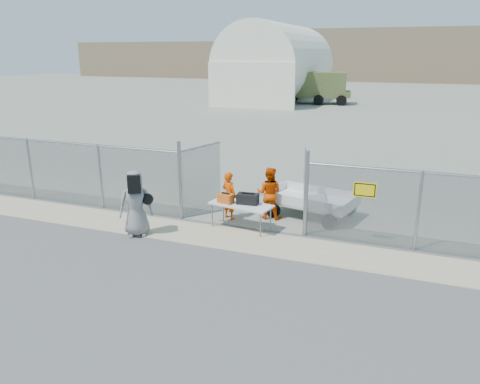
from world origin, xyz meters
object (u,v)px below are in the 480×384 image
at_px(visitor, 136,203).
at_px(utility_trailer, 311,203).
at_px(security_worker_left, 229,196).
at_px(folding_table, 241,216).
at_px(security_worker_right, 269,193).

height_order(visitor, utility_trailer, visitor).
bearing_deg(security_worker_left, utility_trailer, -131.59).
relative_size(folding_table, security_worker_left, 1.22).
xyz_separation_m(security_worker_right, utility_trailer, (1.21, 0.68, -0.41)).
relative_size(security_worker_right, visitor, 0.87).
bearing_deg(utility_trailer, visitor, -128.94).
bearing_deg(utility_trailer, folding_table, -119.33).
bearing_deg(security_worker_right, security_worker_left, 17.56).
height_order(folding_table, visitor, visitor).
relative_size(security_worker_left, visitor, 0.80).
xyz_separation_m(security_worker_right, visitor, (-3.13, -2.72, 0.13)).
bearing_deg(security_worker_right, visitor, 36.08).
height_order(security_worker_left, utility_trailer, security_worker_left).
height_order(security_worker_left, visitor, visitor).
distance_m(security_worker_right, utility_trailer, 1.45).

